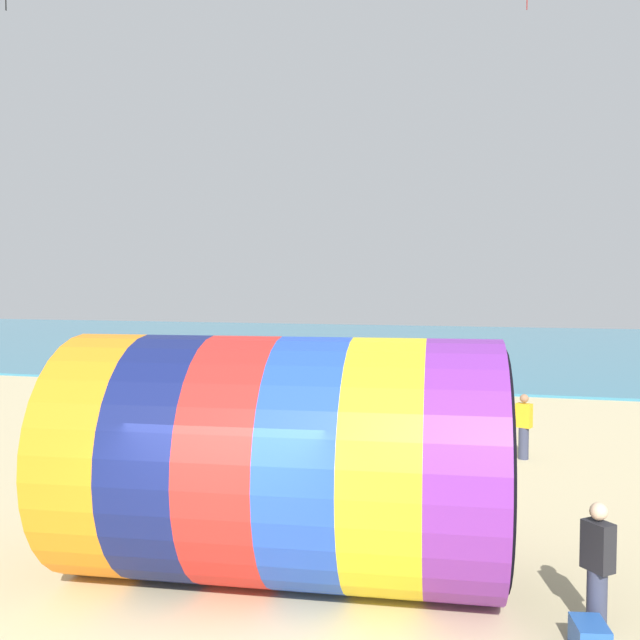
{
  "coord_description": "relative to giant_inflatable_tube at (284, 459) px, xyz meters",
  "views": [
    {
      "loc": [
        3.39,
        -7.24,
        4.24
      ],
      "look_at": [
        0.25,
        4.21,
        3.6
      ],
      "focal_mm": 40.0,
      "sensor_mm": 36.0,
      "label": 1
    }
  ],
  "objects": [
    {
      "name": "kite_handler",
      "position": [
        4.11,
        -0.51,
        -0.92
      ],
      "size": [
        0.4,
        0.41,
        1.61
      ],
      "color": "#383D56",
      "rests_on": "ground"
    },
    {
      "name": "giant_inflatable_tube",
      "position": [
        0.0,
        0.0,
        0.0
      ],
      "size": [
        6.35,
        4.03,
        3.48
      ],
      "color": "orange",
      "rests_on": "ground"
    },
    {
      "name": "sea",
      "position": [
        -0.27,
        37.65,
        -1.69
      ],
      "size": [
        120.0,
        40.0,
        0.1
      ],
      "primitive_type": "cube",
      "color": "teal",
      "rests_on": "ground"
    },
    {
      "name": "cooler_box",
      "position": [
        3.99,
        -1.01,
        -1.56
      ],
      "size": [
        0.45,
        0.58,
        0.36
      ],
      "primitive_type": "cube",
      "rotation": [
        0.0,
        0.0,
        1.75
      ],
      "color": "#2659B2",
      "rests_on": "ground"
    },
    {
      "name": "bystander_mid_beach",
      "position": [
        3.36,
        8.07,
        -0.95
      ],
      "size": [
        0.42,
        0.34,
        1.57
      ],
      "color": "#383D56",
      "rests_on": "ground"
    }
  ]
}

